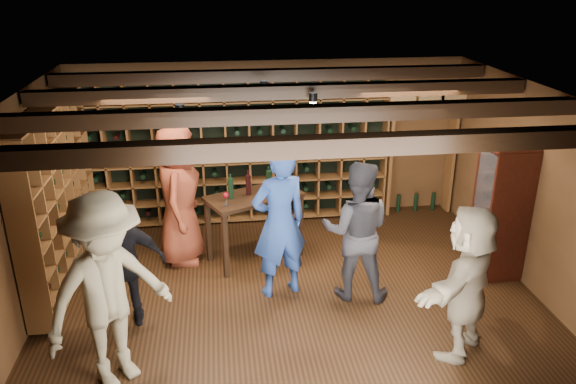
{
  "coord_description": "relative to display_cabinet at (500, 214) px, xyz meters",
  "views": [
    {
      "loc": [
        -0.81,
        -5.94,
        3.78
      ],
      "look_at": [
        -0.02,
        0.2,
        1.3
      ],
      "focal_mm": 35.0,
      "sensor_mm": 36.0,
      "label": 1
    }
  ],
  "objects": [
    {
      "name": "ground",
      "position": [
        -2.71,
        -0.2,
        -0.86
      ],
      "size": [
        6.0,
        6.0,
        0.0
      ],
      "primitive_type": "plane",
      "color": "black",
      "rests_on": "ground"
    },
    {
      "name": "room_shell",
      "position": [
        -2.71,
        -0.15,
        1.56
      ],
      "size": [
        6.0,
        6.0,
        6.0
      ],
      "color": "brown",
      "rests_on": "ground"
    },
    {
      "name": "wine_rack_back",
      "position": [
        -3.24,
        2.13,
        0.29
      ],
      "size": [
        4.65,
        0.3,
        2.2
      ],
      "color": "brown",
      "rests_on": "ground"
    },
    {
      "name": "wine_rack_left",
      "position": [
        -5.54,
        0.62,
        0.29
      ],
      "size": [
        0.3,
        2.65,
        2.2
      ],
      "color": "brown",
      "rests_on": "ground"
    },
    {
      "name": "crate_shelf",
      "position": [
        -0.31,
        2.12,
        0.71
      ],
      "size": [
        1.2,
        0.32,
        2.07
      ],
      "color": "brown",
      "rests_on": "ground"
    },
    {
      "name": "display_cabinet",
      "position": [
        0.0,
        0.0,
        0.0
      ],
      "size": [
        0.55,
        0.5,
        1.75
      ],
      "color": "black",
      "rests_on": "ground"
    },
    {
      "name": "man_blue_shirt",
      "position": [
        -2.85,
        -0.1,
        0.1
      ],
      "size": [
        0.8,
        0.64,
        1.91
      ],
      "primitive_type": "imported",
      "rotation": [
        0.0,
        0.0,
        3.45
      ],
      "color": "navy",
      "rests_on": "ground"
    },
    {
      "name": "man_grey_suit",
      "position": [
        -1.95,
        -0.27,
        0.01
      ],
      "size": [
        0.99,
        0.85,
        1.74
      ],
      "primitive_type": "imported",
      "rotation": [
        0.0,
        0.0,
        2.88
      ],
      "color": "black",
      "rests_on": "ground"
    },
    {
      "name": "guest_red_floral",
      "position": [
        -4.09,
        0.92,
        0.1
      ],
      "size": [
        0.72,
        1.0,
        1.91
      ],
      "primitive_type": "imported",
      "rotation": [
        0.0,
        0.0,
        1.45
      ],
      "color": "maroon",
      "rests_on": "ground"
    },
    {
      "name": "guest_woman_black",
      "position": [
        -4.62,
        -0.56,
        -0.08
      ],
      "size": [
        0.95,
        0.5,
        1.55
      ],
      "primitive_type": "imported",
      "rotation": [
        0.0,
        0.0,
        3.28
      ],
      "color": "black",
      "rests_on": "ground"
    },
    {
      "name": "guest_khaki",
      "position": [
        -4.61,
        -1.49,
        0.13
      ],
      "size": [
        1.45,
        1.38,
        1.98
      ],
      "primitive_type": "imported",
      "rotation": [
        0.0,
        0.0,
        0.68
      ],
      "color": "#7C7256",
      "rests_on": "ground"
    },
    {
      "name": "guest_beige",
      "position": [
        -1.1,
        -1.48,
        -0.03
      ],
      "size": [
        1.43,
        1.43,
        1.66
      ],
      "primitive_type": "imported",
      "rotation": [
        0.0,
        0.0,
        3.93
      ],
      "color": "gray",
      "rests_on": "ground"
    },
    {
      "name": "tasting_table",
      "position": [
        -3.09,
        0.82,
        -0.03
      ],
      "size": [
        1.4,
        1.09,
        1.23
      ],
      "rotation": [
        0.0,
        0.0,
        0.43
      ],
      "color": "black",
      "rests_on": "ground"
    }
  ]
}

